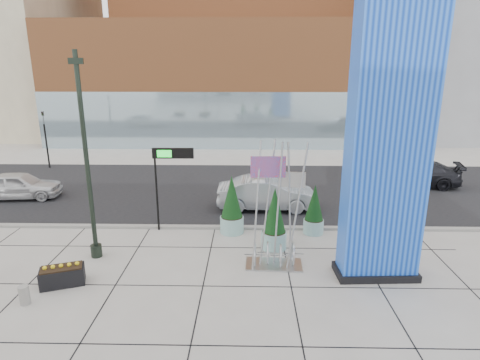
{
  "coord_description": "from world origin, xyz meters",
  "views": [
    {
      "loc": [
        2.52,
        -13.07,
        7.25
      ],
      "look_at": [
        2.2,
        2.0,
        2.91
      ],
      "focal_mm": 30.0,
      "sensor_mm": 36.0,
      "label": 1
    }
  ],
  "objects_px": {
    "lamp_post": "(89,179)",
    "car_white_west": "(19,186)",
    "blue_pylon": "(388,151)",
    "overhead_street_sign": "(170,160)",
    "concrete_bollard": "(24,295)",
    "public_art_sculpture": "(275,235)",
    "car_silver_mid": "(267,194)"
  },
  "relations": [
    {
      "from": "concrete_bollard",
      "to": "overhead_street_sign",
      "type": "xyz_separation_m",
      "value": [
        3.58,
        5.96,
        2.95
      ]
    },
    {
      "from": "concrete_bollard",
      "to": "car_white_west",
      "type": "relative_size",
      "value": 0.14
    },
    {
      "from": "lamp_post",
      "to": "car_white_west",
      "type": "distance_m",
      "value": 10.07
    },
    {
      "from": "concrete_bollard",
      "to": "car_silver_mid",
      "type": "xyz_separation_m",
      "value": [
        7.96,
        8.8,
        0.53
      ]
    },
    {
      "from": "car_white_west",
      "to": "blue_pylon",
      "type": "bearing_deg",
      "value": -121.94
    },
    {
      "from": "concrete_bollard",
      "to": "car_silver_mid",
      "type": "distance_m",
      "value": 11.88
    },
    {
      "from": "car_white_west",
      "to": "car_silver_mid",
      "type": "distance_m",
      "value": 13.84
    },
    {
      "from": "lamp_post",
      "to": "public_art_sculpture",
      "type": "xyz_separation_m",
      "value": [
        6.93,
        -0.58,
        -1.93
      ]
    },
    {
      "from": "overhead_street_sign",
      "to": "car_white_west",
      "type": "relative_size",
      "value": 0.86
    },
    {
      "from": "lamp_post",
      "to": "car_white_west",
      "type": "relative_size",
      "value": 1.76
    },
    {
      "from": "lamp_post",
      "to": "concrete_bollard",
      "type": "relative_size",
      "value": 12.59
    },
    {
      "from": "blue_pylon",
      "to": "overhead_street_sign",
      "type": "height_order",
      "value": "blue_pylon"
    },
    {
      "from": "lamp_post",
      "to": "car_white_west",
      "type": "height_order",
      "value": "lamp_post"
    },
    {
      "from": "lamp_post",
      "to": "overhead_street_sign",
      "type": "height_order",
      "value": "lamp_post"
    },
    {
      "from": "public_art_sculpture",
      "to": "car_white_west",
      "type": "xyz_separation_m",
      "value": [
        -13.8,
        7.55,
        -0.5
      ]
    },
    {
      "from": "blue_pylon",
      "to": "overhead_street_sign",
      "type": "xyz_separation_m",
      "value": [
        -7.97,
        3.92,
        -1.28
      ]
    },
    {
      "from": "overhead_street_sign",
      "to": "blue_pylon",
      "type": "bearing_deg",
      "value": -26.89
    },
    {
      "from": "car_silver_mid",
      "to": "lamp_post",
      "type": "bearing_deg",
      "value": 128.88
    },
    {
      "from": "lamp_post",
      "to": "overhead_street_sign",
      "type": "relative_size",
      "value": 2.04
    },
    {
      "from": "blue_pylon",
      "to": "public_art_sculpture",
      "type": "relative_size",
      "value": 1.98
    },
    {
      "from": "blue_pylon",
      "to": "public_art_sculpture",
      "type": "xyz_separation_m",
      "value": [
        -3.56,
        0.66,
        -3.29
      ]
    },
    {
      "from": "lamp_post",
      "to": "concrete_bollard",
      "type": "bearing_deg",
      "value": -107.95
    },
    {
      "from": "car_white_west",
      "to": "overhead_street_sign",
      "type": "bearing_deg",
      "value": -121.19
    },
    {
      "from": "public_art_sculpture",
      "to": "overhead_street_sign",
      "type": "distance_m",
      "value": 5.85
    },
    {
      "from": "public_art_sculpture",
      "to": "overhead_street_sign",
      "type": "relative_size",
      "value": 1.25
    },
    {
      "from": "public_art_sculpture",
      "to": "car_white_west",
      "type": "bearing_deg",
      "value": 154.02
    },
    {
      "from": "lamp_post",
      "to": "concrete_bollard",
      "type": "xyz_separation_m",
      "value": [
        -1.06,
        -3.28,
        -2.87
      ]
    },
    {
      "from": "concrete_bollard",
      "to": "car_silver_mid",
      "type": "bearing_deg",
      "value": 47.85
    },
    {
      "from": "lamp_post",
      "to": "car_silver_mid",
      "type": "height_order",
      "value": "lamp_post"
    },
    {
      "from": "public_art_sculpture",
      "to": "blue_pylon",
      "type": "bearing_deg",
      "value": -7.75
    },
    {
      "from": "public_art_sculpture",
      "to": "concrete_bollard",
      "type": "height_order",
      "value": "public_art_sculpture"
    },
    {
      "from": "blue_pylon",
      "to": "car_silver_mid",
      "type": "distance_m",
      "value": 8.5
    }
  ]
}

